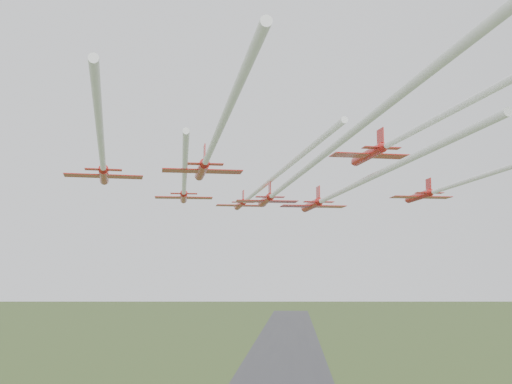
# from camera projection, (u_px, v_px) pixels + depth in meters

# --- Properties ---
(runway) EXTENTS (38.00, 900.00, 0.04)m
(runway) POSITION_uv_depth(u_px,v_px,m) (284.00, 364.00, 281.07)
(runway) COLOR #353537
(runway) RESTS_ON ground
(jet_lead) EXTENTS (17.14, 62.94, 2.43)m
(jet_lead) POSITION_uv_depth(u_px,v_px,m) (257.00, 191.00, 88.68)
(jet_lead) COLOR red
(jet_row2_left) EXTENTS (11.38, 45.71, 2.36)m
(jet_row2_left) POSITION_uv_depth(u_px,v_px,m) (184.00, 186.00, 78.31)
(jet_row2_left) COLOR red
(jet_row2_right) EXTENTS (16.44, 61.10, 2.89)m
(jet_row2_right) POSITION_uv_depth(u_px,v_px,m) (339.00, 192.00, 81.19)
(jet_row2_right) COLOR red
(jet_row3_left) EXTENTS (16.14, 46.11, 2.68)m
(jet_row3_left) POSITION_uv_depth(u_px,v_px,m) (103.00, 160.00, 65.08)
(jet_row3_left) COLOR red
(jet_row3_mid) EXTENTS (16.00, 65.72, 2.34)m
(jet_row3_mid) POSITION_uv_depth(u_px,v_px,m) (295.00, 178.00, 62.89)
(jet_row3_mid) COLOR red
(jet_row3_right) EXTENTS (13.45, 53.43, 2.38)m
(jet_row3_right) POSITION_uv_depth(u_px,v_px,m) (465.00, 181.00, 72.05)
(jet_row3_right) COLOR red
(jet_row4_left) EXTENTS (12.71, 44.11, 2.45)m
(jet_row4_left) POSITION_uv_depth(u_px,v_px,m) (210.00, 152.00, 56.36)
(jet_row4_left) COLOR red
(jet_row4_right) EXTENTS (14.26, 45.72, 2.59)m
(jet_row4_right) POSITION_uv_depth(u_px,v_px,m) (406.00, 135.00, 59.36)
(jet_row4_right) COLOR red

